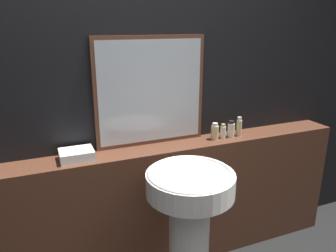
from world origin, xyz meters
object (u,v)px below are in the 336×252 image
at_px(lotion_bottle, 231,129).
at_px(body_wash_bottle, 239,127).
at_px(pedestal_sink, 189,222).
at_px(conditioner_bottle, 223,131).
at_px(mirror, 151,92).
at_px(shampoo_bottle, 215,132).
at_px(towel_stack, 77,155).

xyz_separation_m(lotion_bottle, body_wash_bottle, (0.07, 0.00, 0.01)).
distance_m(pedestal_sink, lotion_bottle, 0.80).
relative_size(pedestal_sink, body_wash_bottle, 6.51).
distance_m(pedestal_sink, conditioner_bottle, 0.75).
bearing_deg(conditioner_bottle, pedestal_sink, -137.16).
bearing_deg(mirror, body_wash_bottle, -8.40).
bearing_deg(pedestal_sink, body_wash_bottle, 35.83).
bearing_deg(mirror, shampoo_bottle, -12.15).
relative_size(towel_stack, shampoo_bottle, 1.68).
relative_size(mirror, towel_stack, 3.75).
distance_m(towel_stack, shampoo_bottle, 0.98).
distance_m(mirror, body_wash_bottle, 0.73).
xyz_separation_m(pedestal_sink, shampoo_bottle, (0.41, 0.45, 0.37)).
xyz_separation_m(mirror, shampoo_bottle, (0.45, -0.10, -0.31)).
height_order(towel_stack, body_wash_bottle, body_wash_bottle).
xyz_separation_m(mirror, lotion_bottle, (0.59, -0.10, -0.31)).
height_order(pedestal_sink, mirror, mirror).
bearing_deg(towel_stack, lotion_bottle, 0.00).
height_order(shampoo_bottle, body_wash_bottle, body_wash_bottle).
distance_m(conditioner_bottle, body_wash_bottle, 0.14).
height_order(shampoo_bottle, lotion_bottle, lotion_bottle).
xyz_separation_m(pedestal_sink, lotion_bottle, (0.55, 0.45, 0.37)).
height_order(pedestal_sink, towel_stack, towel_stack).
xyz_separation_m(mirror, body_wash_bottle, (0.66, -0.10, -0.30)).
bearing_deg(body_wash_bottle, shampoo_bottle, 180.00).
bearing_deg(lotion_bottle, conditioner_bottle, -180.00).
distance_m(towel_stack, lotion_bottle, 1.12).
height_order(pedestal_sink, lotion_bottle, lotion_bottle).
height_order(shampoo_bottle, conditioner_bottle, shampoo_bottle).
bearing_deg(pedestal_sink, lotion_bottle, 39.08).
bearing_deg(conditioner_bottle, shampoo_bottle, 180.00).
height_order(lotion_bottle, body_wash_bottle, body_wash_bottle).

